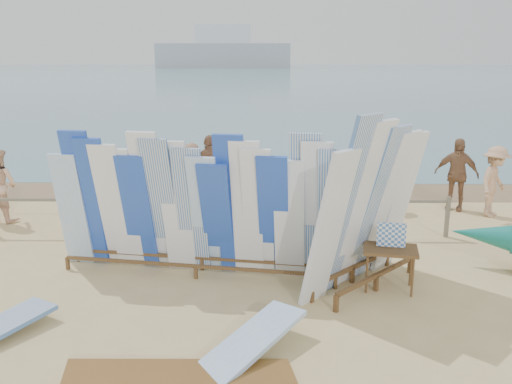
{
  "coord_description": "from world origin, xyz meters",
  "views": [
    {
      "loc": [
        2.02,
        -8.32,
        3.84
      ],
      "look_at": [
        1.85,
        2.82,
        1.04
      ],
      "focal_mm": 38.0,
      "sensor_mm": 36.0,
      "label": 1
    }
  ],
  "objects_px": {
    "flat_board_b": "(232,371)",
    "beachgoer_10": "(456,174)",
    "beach_chair_right": "(250,209)",
    "side_surfboard_rack": "(367,211)",
    "vendor_table": "(389,267)",
    "stroller": "(224,202)",
    "beachgoer_2": "(0,185)",
    "beachgoer_8": "(308,192)",
    "beachgoer_3": "(149,167)",
    "beachgoer_4": "(210,171)",
    "main_surfboard_rack": "(198,211)",
    "beachgoer_5": "(192,175)",
    "beachgoer_extra_0": "(494,182)",
    "beachgoer_6": "(261,192)",
    "beachgoer_9": "(374,179)",
    "beach_chair_left": "(188,215)"
  },
  "relations": [
    {
      "from": "flat_board_b",
      "to": "beachgoer_10",
      "type": "height_order",
      "value": "beachgoer_10"
    },
    {
      "from": "flat_board_b",
      "to": "beachgoer_10",
      "type": "relative_size",
      "value": 1.46
    },
    {
      "from": "beach_chair_right",
      "to": "side_surfboard_rack",
      "type": "bearing_deg",
      "value": -84.03
    },
    {
      "from": "vendor_table",
      "to": "beachgoer_10",
      "type": "relative_size",
      "value": 0.64
    },
    {
      "from": "stroller",
      "to": "beachgoer_2",
      "type": "height_order",
      "value": "beachgoer_2"
    },
    {
      "from": "beachgoer_8",
      "to": "flat_board_b",
      "type": "bearing_deg",
      "value": 33.01
    },
    {
      "from": "beachgoer_3",
      "to": "vendor_table",
      "type": "bearing_deg",
      "value": -42.37
    },
    {
      "from": "beachgoer_4",
      "to": "beachgoer_2",
      "type": "bearing_deg",
      "value": 40.25
    },
    {
      "from": "flat_board_b",
      "to": "beachgoer_4",
      "type": "bearing_deg",
      "value": 132.8
    },
    {
      "from": "main_surfboard_rack",
      "to": "beachgoer_2",
      "type": "relative_size",
      "value": 3.02
    },
    {
      "from": "beachgoer_5",
      "to": "beachgoer_3",
      "type": "bearing_deg",
      "value": 158.61
    },
    {
      "from": "beachgoer_5",
      "to": "beachgoer_extra_0",
      "type": "relative_size",
      "value": 0.96
    },
    {
      "from": "side_surfboard_rack",
      "to": "beachgoer_6",
      "type": "relative_size",
      "value": 1.91
    },
    {
      "from": "beachgoer_2",
      "to": "beachgoer_3",
      "type": "bearing_deg",
      "value": -130.59
    },
    {
      "from": "beach_chair_right",
      "to": "stroller",
      "type": "relative_size",
      "value": 0.7
    },
    {
      "from": "stroller",
      "to": "beachgoer_3",
      "type": "distance_m",
      "value": 2.86
    },
    {
      "from": "main_surfboard_rack",
      "to": "beachgoer_5",
      "type": "height_order",
      "value": "main_surfboard_rack"
    },
    {
      "from": "main_surfboard_rack",
      "to": "beachgoer_6",
      "type": "distance_m",
      "value": 3.22
    },
    {
      "from": "beachgoer_9",
      "to": "beachgoer_4",
      "type": "height_order",
      "value": "beachgoer_4"
    },
    {
      "from": "vendor_table",
      "to": "beachgoer_3",
      "type": "xyz_separation_m",
      "value": [
        -5.23,
        5.71,
        0.56
      ]
    },
    {
      "from": "stroller",
      "to": "beachgoer_10",
      "type": "xyz_separation_m",
      "value": [
        5.84,
        1.08,
        0.46
      ]
    },
    {
      "from": "beach_chair_left",
      "to": "beachgoer_4",
      "type": "xyz_separation_m",
      "value": [
        0.37,
        1.67,
        0.68
      ]
    },
    {
      "from": "beach_chair_left",
      "to": "beachgoer_2",
      "type": "distance_m",
      "value": 4.55
    },
    {
      "from": "beachgoer_5",
      "to": "beachgoer_9",
      "type": "relative_size",
      "value": 1.09
    },
    {
      "from": "beachgoer_5",
      "to": "stroller",
      "type": "bearing_deg",
      "value": -51.62
    },
    {
      "from": "beach_chair_left",
      "to": "beachgoer_2",
      "type": "height_order",
      "value": "beachgoer_2"
    },
    {
      "from": "flat_board_b",
      "to": "beach_chair_left",
      "type": "relative_size",
      "value": 2.97
    },
    {
      "from": "beachgoer_2",
      "to": "beachgoer_4",
      "type": "xyz_separation_m",
      "value": [
        4.86,
        1.37,
        0.06
      ]
    },
    {
      "from": "beach_chair_left",
      "to": "beachgoer_5",
      "type": "bearing_deg",
      "value": 112.16
    },
    {
      "from": "beach_chair_right",
      "to": "flat_board_b",
      "type": "bearing_deg",
      "value": -111.72
    },
    {
      "from": "beach_chair_right",
      "to": "beachgoer_10",
      "type": "height_order",
      "value": "beachgoer_10"
    },
    {
      "from": "beach_chair_right",
      "to": "beachgoer_2",
      "type": "height_order",
      "value": "beachgoer_2"
    },
    {
      "from": "main_surfboard_rack",
      "to": "beachgoer_5",
      "type": "relative_size",
      "value": 3.15
    },
    {
      "from": "flat_board_b",
      "to": "beach_chair_right",
      "type": "height_order",
      "value": "beach_chair_right"
    },
    {
      "from": "vendor_table",
      "to": "beachgoer_9",
      "type": "bearing_deg",
      "value": 93.17
    },
    {
      "from": "vendor_table",
      "to": "beach_chair_right",
      "type": "xyz_separation_m",
      "value": [
        -2.44,
        4.07,
        -0.16
      ]
    },
    {
      "from": "beach_chair_right",
      "to": "beachgoer_10",
      "type": "bearing_deg",
      "value": -11.17
    },
    {
      "from": "flat_board_b",
      "to": "beachgoer_2",
      "type": "relative_size",
      "value": 1.53
    },
    {
      "from": "main_surfboard_rack",
      "to": "beachgoer_5",
      "type": "bearing_deg",
      "value": 108.04
    },
    {
      "from": "beachgoer_10",
      "to": "beachgoer_4",
      "type": "xyz_separation_m",
      "value": [
        -6.28,
        0.19,
        0.02
      ]
    },
    {
      "from": "beachgoer_10",
      "to": "beachgoer_9",
      "type": "relative_size",
      "value": 1.2
    },
    {
      "from": "vendor_table",
      "to": "flat_board_b",
      "type": "xyz_separation_m",
      "value": [
        -2.51,
        -2.51,
        -0.39
      ]
    },
    {
      "from": "stroller",
      "to": "beachgoer_6",
      "type": "distance_m",
      "value": 0.99
    },
    {
      "from": "beach_chair_right",
      "to": "beachgoer_5",
      "type": "height_order",
      "value": "beachgoer_5"
    },
    {
      "from": "beachgoer_3",
      "to": "beachgoer_8",
      "type": "xyz_separation_m",
      "value": [
        4.14,
        -2.03,
        -0.18
      ]
    },
    {
      "from": "side_surfboard_rack",
      "to": "beachgoer_3",
      "type": "relative_size",
      "value": 1.6
    },
    {
      "from": "stroller",
      "to": "beachgoer_3",
      "type": "height_order",
      "value": "beachgoer_3"
    },
    {
      "from": "beachgoer_10",
      "to": "beachgoer_6",
      "type": "bearing_deg",
      "value": -136.75
    },
    {
      "from": "beachgoer_extra_0",
      "to": "beachgoer_4",
      "type": "bearing_deg",
      "value": 124.64
    },
    {
      "from": "beachgoer_5",
      "to": "beach_chair_right",
      "type": "bearing_deg",
      "value": -33.23
    }
  ]
}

